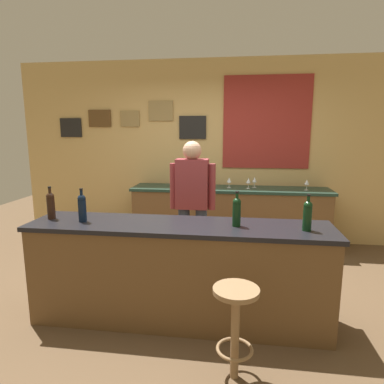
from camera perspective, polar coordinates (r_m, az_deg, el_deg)
ground_plane at (r=3.67m, az=-1.03°, el=-17.68°), size 10.00×10.00×0.00m
back_wall at (r=5.25m, az=2.54°, el=7.12°), size 6.00×0.09×2.80m
bar_counter at (r=3.11m, az=-2.22°, el=-13.64°), size 2.70×0.60×0.92m
side_counter at (r=5.01m, az=6.42°, el=-4.35°), size 2.90×0.56×0.90m
bartender at (r=3.78m, az=0.09°, el=-1.64°), size 0.52×0.21×1.62m
bar_stool at (r=2.47m, az=7.47°, el=-20.65°), size 0.32×0.32×0.68m
wine_bottle_a at (r=3.36m, az=-23.09°, el=-1.98°), size 0.07×0.07×0.31m
wine_bottle_b at (r=3.15m, az=-18.36°, el=-2.45°), size 0.07×0.07×0.31m
wine_bottle_c at (r=2.88m, az=7.68°, el=-3.20°), size 0.07×0.07×0.31m
wine_bottle_d at (r=2.88m, az=19.23°, el=-3.67°), size 0.07×0.07×0.31m
wine_glass_a at (r=4.91m, az=6.39°, el=2.01°), size 0.07×0.07×0.16m
wine_glass_b at (r=4.89m, az=9.67°, el=1.88°), size 0.07×0.07×0.16m
wine_glass_c at (r=5.00m, az=10.68°, el=2.04°), size 0.07×0.07×0.16m
wine_glass_d at (r=4.95m, az=19.12°, el=1.56°), size 0.07×0.07×0.16m
coffee_mug at (r=4.99m, az=-1.17°, el=1.48°), size 0.12×0.08×0.09m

